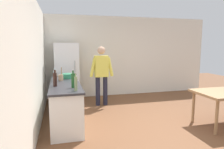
% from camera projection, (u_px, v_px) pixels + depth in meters
% --- Properties ---
extents(ground_plane, '(14.00, 14.00, 0.00)m').
position_uv_depth(ground_plane, '(162.00, 126.00, 4.34)').
color(ground_plane, brown).
extents(wall_back, '(6.40, 0.12, 2.70)m').
position_uv_depth(wall_back, '(121.00, 56.00, 7.02)').
color(wall_back, silver).
rests_on(wall_back, ground_plane).
extents(wall_left, '(0.12, 5.60, 2.70)m').
position_uv_depth(wall_left, '(32.00, 66.00, 3.69)').
color(wall_left, silver).
rests_on(wall_left, ground_plane).
extents(kitchen_counter, '(0.64, 2.20, 0.90)m').
position_uv_depth(kitchen_counter, '(66.00, 102.00, 4.54)').
color(kitchen_counter, white).
rests_on(kitchen_counter, ground_plane).
extents(refrigerator, '(0.70, 0.67, 1.80)m').
position_uv_depth(refrigerator, '(67.00, 73.00, 6.03)').
color(refrigerator, white).
rests_on(refrigerator, ground_plane).
extents(person, '(0.70, 0.22, 1.70)m').
position_uv_depth(person, '(101.00, 72.00, 5.73)').
color(person, '#1E1E2D').
rests_on(person, ground_plane).
extents(cooking_pot, '(0.40, 0.28, 0.12)m').
position_uv_depth(cooking_pot, '(68.00, 76.00, 5.07)').
color(cooking_pot, '#2D845B').
rests_on(cooking_pot, kitchen_counter).
extents(utensil_jar, '(0.11, 0.11, 0.32)m').
position_uv_depth(utensil_jar, '(61.00, 77.00, 4.73)').
color(utensil_jar, tan).
rests_on(utensil_jar, kitchen_counter).
extents(bottle_beer_brown, '(0.06, 0.06, 0.26)m').
position_uv_depth(bottle_beer_brown, '(56.00, 77.00, 4.61)').
color(bottle_beer_brown, '#5B3314').
rests_on(bottle_beer_brown, kitchen_counter).
extents(bottle_vinegar_tall, '(0.06, 0.06, 0.32)m').
position_uv_depth(bottle_vinegar_tall, '(76.00, 83.00, 3.66)').
color(bottle_vinegar_tall, gray).
rests_on(bottle_vinegar_tall, kitchen_counter).
extents(bottle_wine_dark, '(0.08, 0.08, 0.34)m').
position_uv_depth(bottle_wine_dark, '(55.00, 79.00, 4.06)').
color(bottle_wine_dark, black).
rests_on(bottle_wine_dark, kitchen_counter).
extents(bottle_wine_green, '(0.08, 0.08, 0.34)m').
position_uv_depth(bottle_wine_green, '(73.00, 80.00, 3.93)').
color(bottle_wine_green, '#1E5123').
rests_on(bottle_wine_green, kitchen_counter).
extents(bottle_water_clear, '(0.07, 0.07, 0.30)m').
position_uv_depth(bottle_water_clear, '(55.00, 75.00, 4.74)').
color(bottle_water_clear, silver).
rests_on(bottle_water_clear, kitchen_counter).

